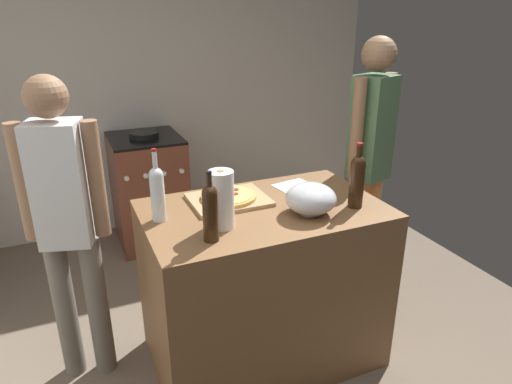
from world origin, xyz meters
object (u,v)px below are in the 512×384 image
object	(u,v)px
mixing_bowl	(311,199)
wine_bottle_amber	(210,211)
stove	(149,190)
person_in_stripes	(66,217)
wine_bottle_green	(157,192)
paper_towel_roll	(221,200)
wine_bottle_dark	(357,179)
pizza	(229,196)
person_in_red	(369,155)

from	to	relation	value
mixing_bowl	wine_bottle_amber	distance (m)	0.55
stove	person_in_stripes	bearing A→B (deg)	-114.53
wine_bottle_green	stove	distance (m)	1.74
paper_towel_roll	wine_bottle_amber	world-z (taller)	wine_bottle_amber
paper_towel_roll	person_in_stripes	distance (m)	0.78
wine_bottle_dark	stove	xyz separation A→B (m)	(-0.72, 1.86, -0.62)
wine_bottle_amber	stove	xyz separation A→B (m)	(0.07, 1.91, -0.61)
pizza	wine_bottle_dark	size ratio (longest dim) A/B	0.87
person_in_stripes	wine_bottle_amber	bearing A→B (deg)	-40.99
wine_bottle_amber	wine_bottle_green	size ratio (longest dim) A/B	0.90
wine_bottle_dark	stove	size ratio (longest dim) A/B	0.35
mixing_bowl	wine_bottle_amber	xyz separation A→B (m)	(-0.54, -0.07, 0.06)
wine_bottle_dark	paper_towel_roll	bearing A→B (deg)	175.68
person_in_red	wine_bottle_green	bearing A→B (deg)	-170.19
pizza	mixing_bowl	bearing A→B (deg)	-43.57
wine_bottle_dark	person_in_stripes	world-z (taller)	person_in_stripes
mixing_bowl	wine_bottle_green	world-z (taller)	wine_bottle_green
person_in_stripes	person_in_red	world-z (taller)	person_in_red
wine_bottle_green	wine_bottle_amber	bearing A→B (deg)	-61.10
person_in_stripes	person_in_red	xyz separation A→B (m)	(1.81, 0.04, 0.08)
paper_towel_roll	person_in_red	bearing A→B (deg)	20.52
mixing_bowl	paper_towel_roll	bearing A→B (deg)	175.76
paper_towel_roll	stove	world-z (taller)	paper_towel_roll
mixing_bowl	person_in_stripes	xyz separation A→B (m)	(-1.11, 0.42, -0.07)
paper_towel_roll	wine_bottle_green	world-z (taller)	wine_bottle_green
pizza	stove	bearing A→B (deg)	95.58
wine_bottle_amber	person_in_stripes	xyz separation A→B (m)	(-0.57, 0.50, -0.14)
person_in_stripes	pizza	bearing A→B (deg)	-8.76
wine_bottle_amber	wine_bottle_green	bearing A→B (deg)	118.90
wine_bottle_dark	person_in_stripes	size ratio (longest dim) A/B	0.21
wine_bottle_amber	person_in_stripes	size ratio (longest dim) A/B	0.20
pizza	mixing_bowl	distance (m)	0.44
pizza	wine_bottle_green	xyz separation A→B (m)	(-0.38, -0.08, 0.12)
wine_bottle_dark	stove	distance (m)	2.09
mixing_bowl	person_in_stripes	size ratio (longest dim) A/B	0.16
wine_bottle_amber	stove	world-z (taller)	wine_bottle_amber
wine_bottle_green	stove	bearing A→B (deg)	81.77
pizza	person_in_red	world-z (taller)	person_in_red
wine_bottle_amber	person_in_stripes	world-z (taller)	person_in_stripes
wine_bottle_green	wine_bottle_dark	world-z (taller)	wine_bottle_green
person_in_red	wine_bottle_amber	bearing A→B (deg)	-156.50
paper_towel_roll	mixing_bowl	bearing A→B (deg)	-4.24
wine_bottle_amber	person_in_stripes	distance (m)	0.77
paper_towel_roll	wine_bottle_amber	xyz separation A→B (m)	(-0.09, -0.11, 0.00)
wine_bottle_amber	person_in_red	distance (m)	1.35
paper_towel_roll	wine_bottle_dark	distance (m)	0.71
mixing_bowl	person_in_stripes	world-z (taller)	person_in_stripes
mixing_bowl	wine_bottle_green	size ratio (longest dim) A/B	0.71
pizza	wine_bottle_amber	world-z (taller)	wine_bottle_amber
wine_bottle_green	wine_bottle_dark	distance (m)	0.98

